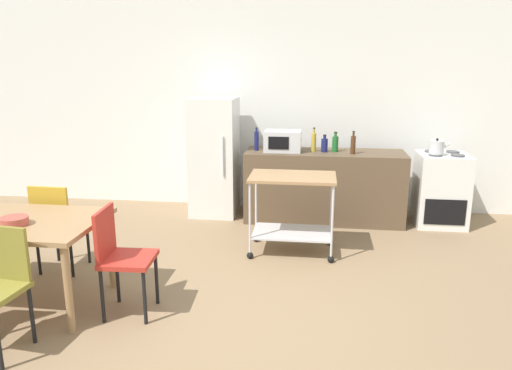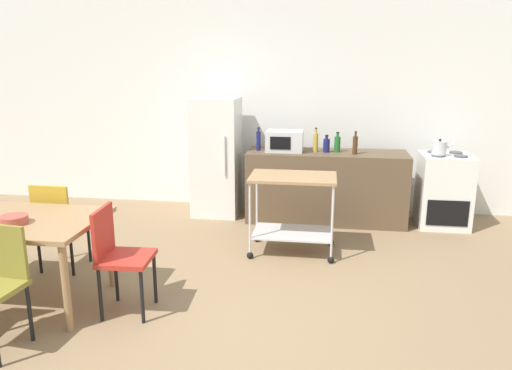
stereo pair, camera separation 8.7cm
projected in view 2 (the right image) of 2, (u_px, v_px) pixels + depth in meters
ground_plane at (211, 314)px, 4.03m from camera, size 12.00×12.00×0.00m
back_wall at (263, 103)px, 6.73m from camera, size 8.40×0.12×2.90m
kitchen_counter at (326, 187)px, 6.28m from camera, size 2.00×0.64×0.90m
dining_table at (9, 227)px, 4.10m from camera, size 1.50×0.90×0.75m
chair_mustard at (58, 220)px, 4.76m from camera, size 0.41×0.41×0.89m
chair_red at (118, 253)px, 3.96m from camera, size 0.42×0.42×0.89m
stove_oven at (444, 190)px, 6.10m from camera, size 0.60×0.61×0.92m
refrigerator at (216, 157)px, 6.50m from camera, size 0.60×0.63×1.55m
kitchen_cart at (293, 201)px, 5.20m from camera, size 0.91×0.57×0.85m
bottle_soda at (259, 141)px, 6.24m from camera, size 0.06×0.06×0.29m
microwave at (285, 141)px, 6.20m from camera, size 0.46×0.35×0.26m
bottle_hot_sauce at (316, 142)px, 6.16m from camera, size 0.06×0.06×0.30m
bottle_soy_sauce at (326, 145)px, 6.14m from camera, size 0.08×0.08×0.22m
bottle_olive_oil at (337, 144)px, 6.15m from camera, size 0.08×0.08×0.25m
bottle_vinegar at (355, 145)px, 6.00m from camera, size 0.06×0.06×0.28m
fruit_bowl at (14, 220)px, 3.94m from camera, size 0.21×0.21×0.07m
kettle at (439, 148)px, 5.88m from camera, size 0.24×0.17×0.19m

